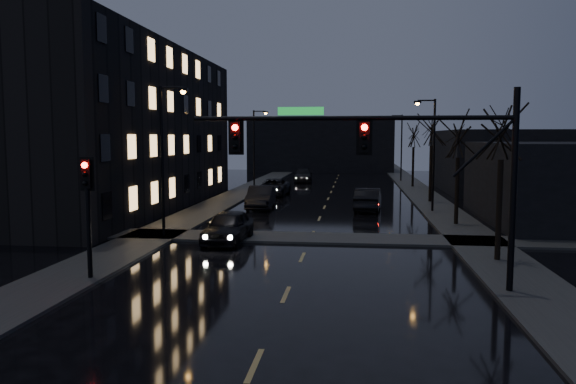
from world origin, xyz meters
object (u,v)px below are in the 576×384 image
(oncoming_car_b, at_px, (261,197))
(oncoming_car_d, at_px, (303,175))
(oncoming_car_a, at_px, (228,227))
(lead_car, at_px, (368,199))
(oncoming_car_c, at_px, (273,187))

(oncoming_car_b, distance_m, oncoming_car_d, 25.54)
(oncoming_car_b, relative_size, oncoming_car_d, 0.95)
(oncoming_car_a, bearing_deg, oncoming_car_d, 92.26)
(oncoming_car_b, xyz_separation_m, lead_car, (7.95, -0.03, -0.02))
(oncoming_car_a, height_order, lead_car, lead_car)
(oncoming_car_d, distance_m, lead_car, 26.53)
(oncoming_car_b, relative_size, oncoming_car_c, 0.94)
(oncoming_car_b, height_order, oncoming_car_d, oncoming_car_b)
(lead_car, bearing_deg, oncoming_car_b, 4.55)
(oncoming_car_d, bearing_deg, oncoming_car_b, -96.13)
(oncoming_car_c, bearing_deg, oncoming_car_b, -84.42)
(oncoming_car_d, relative_size, lead_car, 1.07)
(oncoming_car_a, height_order, oncoming_car_b, oncoming_car_b)
(oncoming_car_a, height_order, oncoming_car_c, oncoming_car_a)
(oncoming_car_a, xyz_separation_m, oncoming_car_b, (-0.60, 13.50, 0.03))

